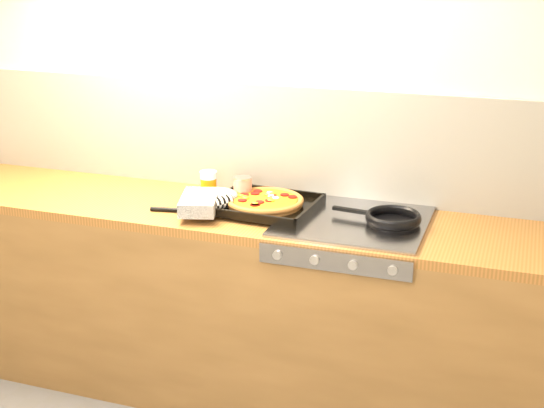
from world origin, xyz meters
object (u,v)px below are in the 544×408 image
at_px(tomato_can, 243,190).
at_px(juice_glass, 209,185).
at_px(frying_pan, 392,219).
at_px(pizza_on_tray, 247,202).

bearing_deg(tomato_can, juice_glass, 179.29).
relative_size(tomato_can, juice_glass, 0.93).
xyz_separation_m(tomato_can, juice_glass, (-0.17, 0.00, 0.01)).
relative_size(frying_pan, tomato_can, 3.30).
relative_size(pizza_on_tray, juice_glass, 4.55).
height_order(pizza_on_tray, frying_pan, pizza_on_tray).
height_order(pizza_on_tray, tomato_can, tomato_can).
xyz_separation_m(frying_pan, tomato_can, (-0.69, 0.10, 0.02)).
relative_size(pizza_on_tray, frying_pan, 1.48).
distance_m(pizza_on_tray, frying_pan, 0.62).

